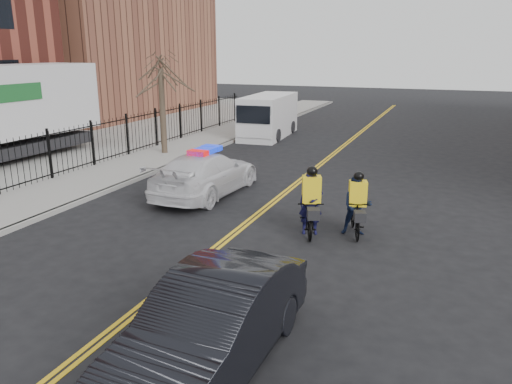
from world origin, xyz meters
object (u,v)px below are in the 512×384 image
at_px(cargo_van, 268,117).
at_px(cyclist_far, 357,210).
at_px(police_cruiser, 206,174).
at_px(cyclist_near, 311,210).
at_px(dark_sedan, 212,325).

height_order(cargo_van, cyclist_far, cargo_van).
relative_size(cargo_van, cyclist_far, 3.18).
relative_size(police_cruiser, cyclist_far, 2.84).
relative_size(cargo_van, cyclist_near, 2.83).
bearing_deg(police_cruiser, cyclist_far, 161.80).
bearing_deg(dark_sedan, cyclist_near, 93.44).
distance_m(cargo_van, cyclist_near, 16.29).
bearing_deg(dark_sedan, cyclist_far, 83.43).
bearing_deg(cyclist_near, dark_sedan, -108.74).
height_order(dark_sedan, cargo_van, cargo_van).
xyz_separation_m(cargo_van, cyclist_near, (6.84, -14.78, -0.51)).
relative_size(police_cruiser, dark_sedan, 1.12).
xyz_separation_m(police_cruiser, cyclist_near, (4.54, -2.41, -0.09)).
bearing_deg(cyclist_near, police_cruiser, 131.30).
distance_m(police_cruiser, cyclist_near, 5.14).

